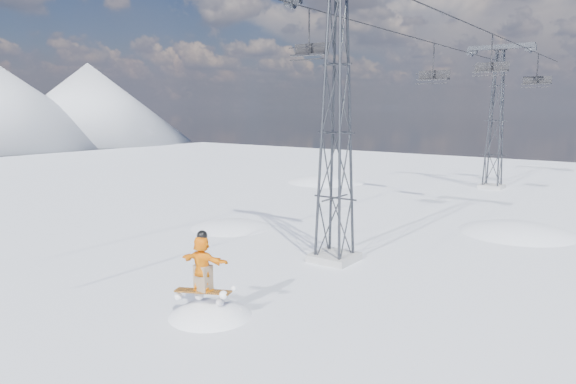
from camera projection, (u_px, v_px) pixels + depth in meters
name	position (u px, v px, depth m)	size (l,w,h in m)	color
ground	(182.00, 316.00, 16.20)	(120.00, 120.00, 0.00)	white
snow_terrain	(360.00, 331.00, 37.46)	(39.00, 37.00, 22.00)	white
lift_tower_near	(336.00, 133.00, 21.23)	(5.20, 1.80, 11.43)	#999999
lift_tower_far	(496.00, 121.00, 41.17)	(5.20, 1.80, 11.43)	#999999
haul_cables	(440.00, 32.00, 29.53)	(4.46, 51.00, 0.06)	black
snowboarder_jump	(212.00, 363.00, 16.52)	(4.40, 4.40, 6.77)	white
lift_chair_near	(310.00, 50.00, 22.97)	(1.81, 0.52, 2.25)	black
lift_chair_mid	(491.00, 68.00, 30.88)	(1.98, 0.57, 2.46)	black
lift_chair_far	(433.00, 76.00, 35.25)	(2.20, 0.63, 2.73)	black
lift_chair_extra	(537.00, 81.00, 41.89)	(2.19, 0.63, 2.72)	black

